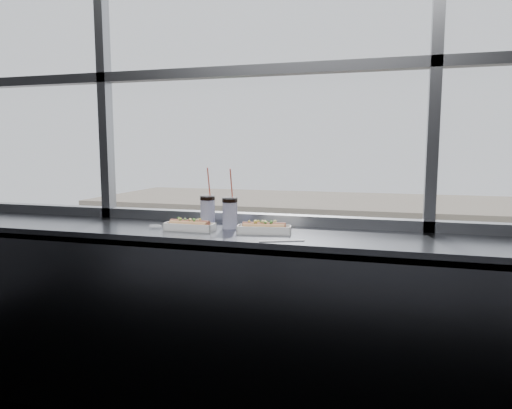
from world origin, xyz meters
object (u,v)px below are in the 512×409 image
(soda_cup_left, at_px, (208,209))
(pedestrian_b, at_px, (352,316))
(tree_left, at_px, (234,268))
(pedestrian_c, at_px, (468,331))
(car_far_b, at_px, (378,344))
(car_far_a, at_px, (184,322))
(tree_center, at_px, (395,293))
(hotdog_tray_right, at_px, (264,228))
(pedestrian_a, at_px, (261,314))
(hotdog_tray_left, at_px, (190,225))
(loose_straw, at_px, (282,241))
(soda_cup_right, at_px, (230,211))
(car_near_a, at_px, (88,377))
(wrapper, at_px, (155,226))

(soda_cup_left, relative_size, pedestrian_b, 0.17)
(tree_left, bearing_deg, pedestrian_c, -0.54)
(car_far_b, height_order, pedestrian_b, pedestrian_b)
(soda_cup_left, xyz_separation_m, pedestrian_c, (6.32, 28.00, -11.24))
(car_far_a, bearing_deg, tree_center, -66.05)
(hotdog_tray_right, height_order, car_far_b, hotdog_tray_right)
(car_far_b, bearing_deg, soda_cup_left, 179.96)
(pedestrian_a, distance_m, pedestrian_c, 13.53)
(hotdog_tray_left, xyz_separation_m, tree_center, (1.83, 28.33, -9.09))
(hotdog_tray_right, height_order, car_far_a, hotdog_tray_right)
(loose_straw, relative_size, pedestrian_a, 0.12)
(soda_cup_right, height_order, pedestrian_a, soda_cup_right)
(pedestrian_a, bearing_deg, car_near_a, -118.70)
(car_far_a, height_order, tree_center, tree_center)
(wrapper, bearing_deg, car_far_a, 115.08)
(pedestrian_a, height_order, tree_left, tree_left)
(wrapper, xyz_separation_m, pedestrian_b, (-0.72, 28.43, -11.04))
(hotdog_tray_right, distance_m, car_near_a, 23.94)
(hotdog_tray_left, bearing_deg, tree_center, 87.39)
(soda_cup_right, bearing_deg, pedestrian_a, 105.11)
(tree_left, distance_m, tree_center, 11.31)
(car_near_a, bearing_deg, wrapper, -142.81)
(car_near_a, height_order, car_far_b, car_far_b)
(pedestrian_c, xyz_separation_m, tree_left, (-15.80, 0.15, 2.91))
(soda_cup_left, distance_m, wrapper, 0.32)
(pedestrian_a, distance_m, pedestrian_b, 6.31)
(car_far_b, relative_size, pedestrian_a, 3.05)
(tree_left, bearing_deg, loose_straw, -70.64)
(car_far_b, distance_m, pedestrian_a, 8.53)
(soda_cup_right, distance_m, car_far_b, 26.66)
(car_near_a, xyz_separation_m, car_far_a, (1.57, 8.00, -0.02))
(loose_straw, bearing_deg, soda_cup_right, 119.16)
(hotdog_tray_right, xyz_separation_m, loose_straw, (0.14, -0.19, -0.02))
(soda_cup_right, xyz_separation_m, loose_straw, (0.37, -0.29, -0.09))
(car_far_b, height_order, tree_left, tree_left)
(hotdog_tray_right, xyz_separation_m, car_far_a, (-12.02, 24.30, -11.10))
(car_near_a, height_order, car_far_a, car_near_a)
(soda_cup_right, xyz_separation_m, wrapper, (-0.41, -0.11, -0.09))
(soda_cup_right, xyz_separation_m, car_far_a, (-11.79, 24.21, -11.17))
(pedestrian_c, bearing_deg, hotdog_tray_right, 78.10)
(hotdog_tray_right, relative_size, tree_center, 0.07)
(car_far_a, xyz_separation_m, tree_left, (2.15, 4.00, 2.84))
(car_far_b, xyz_separation_m, pedestrian_b, (-1.77, 4.11, 0.02))
(loose_straw, distance_m, car_far_b, 26.87)
(wrapper, distance_m, pedestrian_a, 30.28)
(wrapper, bearing_deg, car_far_b, 87.51)
(hotdog_tray_right, bearing_deg, pedestrian_c, 69.21)
(loose_straw, xyz_separation_m, wrapper, (-0.78, 0.18, 0.01))
(pedestrian_a, height_order, tree_center, tree_center)
(car_near_a, relative_size, car_far_b, 0.99)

